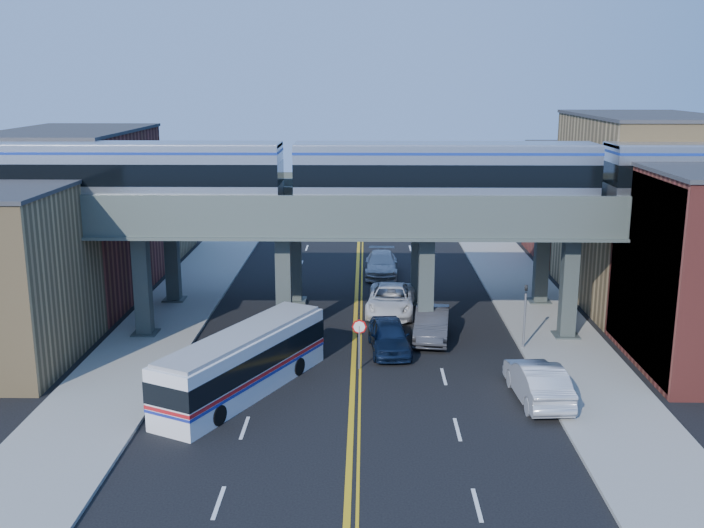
# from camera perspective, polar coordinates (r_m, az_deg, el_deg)

# --- Properties ---
(ground) EXTENTS (120.00, 120.00, 0.00)m
(ground) POSITION_cam_1_polar(r_m,az_deg,el_deg) (37.45, 0.02, -9.28)
(ground) COLOR black
(ground) RESTS_ON ground
(sidewalk_west) EXTENTS (5.00, 70.00, 0.16)m
(sidewalk_west) POSITION_cam_1_polar(r_m,az_deg,el_deg) (48.34, -13.57, -4.26)
(sidewalk_west) COLOR gray
(sidewalk_west) RESTS_ON ground
(sidewalk_east) EXTENTS (5.00, 70.00, 0.16)m
(sidewalk_east) POSITION_cam_1_polar(r_m,az_deg,el_deg) (48.07, 14.11, -4.40)
(sidewalk_east) COLOR gray
(sidewalk_east) RESTS_ON ground
(building_west_b) EXTENTS (8.00, 14.00, 11.00)m
(building_west_b) POSITION_cam_1_polar(r_m,az_deg,el_deg) (54.77, -19.45, 3.24)
(building_west_b) COLOR maroon
(building_west_b) RESTS_ON ground
(building_west_c) EXTENTS (8.00, 10.00, 8.00)m
(building_west_c) POSITION_cam_1_polar(r_m,az_deg,el_deg) (67.17, -15.57, 3.97)
(building_west_c) COLOR #A38454
(building_west_c) RESTS_ON ground
(building_east_b) EXTENTS (8.00, 14.00, 12.00)m
(building_east_b) POSITION_cam_1_polar(r_m,az_deg,el_deg) (54.29, 20.29, 3.63)
(building_east_b) COLOR #A38454
(building_east_b) RESTS_ON ground
(building_east_c) EXTENTS (8.00, 10.00, 9.00)m
(building_east_c) POSITION_cam_1_polar(r_m,az_deg,el_deg) (66.77, 16.59, 4.29)
(building_east_c) COLOR maroon
(building_east_c) RESTS_ON ground
(mural_panel) EXTENTS (0.10, 9.50, 9.50)m
(mural_panel) POSITION_cam_1_polar(r_m,az_deg,el_deg) (42.13, 20.32, -0.74)
(mural_panel) COLOR teal
(mural_panel) RESTS_ON ground
(elevated_viaduct_near) EXTENTS (52.00, 3.60, 7.40)m
(elevated_viaduct_near) POSITION_cam_1_polar(r_m,az_deg,el_deg) (43.29, 0.20, 2.80)
(elevated_viaduct_near) COLOR #3C4543
(elevated_viaduct_near) RESTS_ON ground
(elevated_viaduct_far) EXTENTS (52.00, 3.60, 7.40)m
(elevated_viaduct_far) POSITION_cam_1_polar(r_m,az_deg,el_deg) (50.19, 0.31, 4.27)
(elevated_viaduct_far) COLOR #3C4543
(elevated_viaduct_far) RESTS_ON ground
(transit_train) EXTENTS (50.25, 3.15, 3.68)m
(transit_train) POSITION_cam_1_polar(r_m,az_deg,el_deg) (43.06, 6.72, 6.57)
(transit_train) COLOR black
(transit_train) RESTS_ON elevated_viaduct_near
(stop_sign) EXTENTS (0.76, 0.09, 2.63)m
(stop_sign) POSITION_cam_1_polar(r_m,az_deg,el_deg) (39.64, 0.53, -5.26)
(stop_sign) COLOR slate
(stop_sign) RESTS_ON ground
(traffic_signal) EXTENTS (0.15, 0.18, 4.10)m
(traffic_signal) POSITION_cam_1_polar(r_m,az_deg,el_deg) (43.20, 12.48, -3.24)
(traffic_signal) COLOR slate
(traffic_signal) RESTS_ON ground
(transit_bus) EXTENTS (7.04, 10.83, 2.81)m
(transit_bus) POSITION_cam_1_polar(r_m,az_deg,el_deg) (37.22, -7.89, -7.17)
(transit_bus) COLOR silver
(transit_bus) RESTS_ON ground
(car_lane_a) EXTENTS (2.45, 5.25, 1.74)m
(car_lane_a) POSITION_cam_1_polar(r_m,az_deg,el_deg) (42.48, 2.72, -5.24)
(car_lane_a) COLOR #0E1B36
(car_lane_a) RESTS_ON ground
(car_lane_b) EXTENTS (2.50, 5.53, 1.76)m
(car_lane_b) POSITION_cam_1_polar(r_m,az_deg,el_deg) (44.63, 5.82, -4.36)
(car_lane_b) COLOR #343336
(car_lane_b) RESTS_ON ground
(car_lane_c) EXTENTS (3.38, 6.47, 1.74)m
(car_lane_c) POSITION_cam_1_polar(r_m,az_deg,el_deg) (49.24, 2.84, -2.61)
(car_lane_c) COLOR white
(car_lane_c) RESTS_ON ground
(car_lane_d) EXTENTS (2.50, 5.86, 1.68)m
(car_lane_d) POSITION_cam_1_polar(r_m,az_deg,el_deg) (58.68, 2.15, -0.00)
(car_lane_d) COLOR silver
(car_lane_d) RESTS_ON ground
(car_parked_curb) EXTENTS (2.32, 5.65, 1.82)m
(car_parked_curb) POSITION_cam_1_polar(r_m,az_deg,el_deg) (37.20, 13.35, -8.31)
(car_parked_curb) COLOR #B3B4B9
(car_parked_curb) RESTS_ON ground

